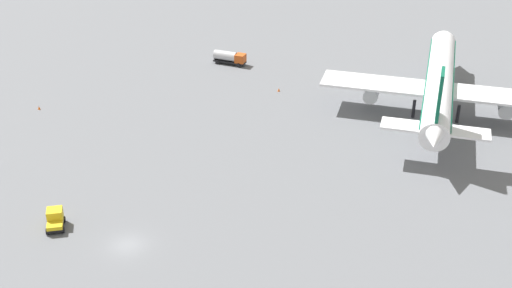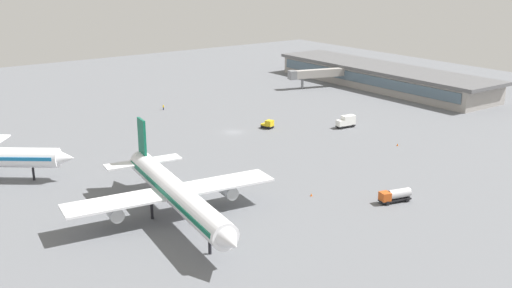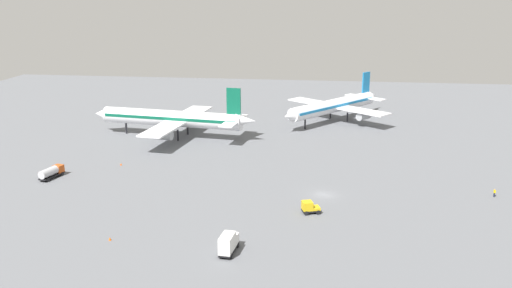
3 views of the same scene
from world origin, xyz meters
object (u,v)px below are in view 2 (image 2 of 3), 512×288
(catering_truck, at_px, (346,121))
(safety_cone_mid_apron, at_px, (397,145))
(baggage_tug, at_px, (268,124))
(ground_crew_worker, at_px, (163,107))
(airplane_taxiing, at_px, (175,192))
(fuel_truck, at_px, (395,195))
(safety_cone_near_gate, at_px, (311,195))

(catering_truck, xyz_separation_m, safety_cone_mid_apron, (-20.08, 1.91, -1.40))
(baggage_tug, bearing_deg, ground_crew_worker, -178.36)
(airplane_taxiing, distance_m, fuel_truck, 41.44)
(fuel_truck, xyz_separation_m, safety_cone_mid_apron, (24.39, -28.47, -1.09))
(safety_cone_near_gate, bearing_deg, baggage_tug, -27.52)
(airplane_taxiing, relative_size, safety_cone_near_gate, 79.26)
(fuel_truck, relative_size, safety_cone_mid_apron, 10.95)
(catering_truck, xyz_separation_m, baggage_tug, (11.84, 17.90, -0.54))
(catering_truck, relative_size, safety_cone_mid_apron, 9.59)
(ground_crew_worker, bearing_deg, safety_cone_mid_apron, -0.46)
(catering_truck, distance_m, safety_cone_near_gate, 52.74)
(ground_crew_worker, distance_m, safety_cone_near_gate, 81.31)
(fuel_truck, relative_size, catering_truck, 1.14)
(baggage_tug, xyz_separation_m, safety_cone_near_gate, (-44.72, 23.31, -0.86))
(baggage_tug, relative_size, safety_cone_near_gate, 6.06)
(airplane_taxiing, xyz_separation_m, catering_truck, (27.61, -68.03, -3.57))
(catering_truck, height_order, baggage_tug, catering_truck)
(fuel_truck, relative_size, baggage_tug, 1.81)
(airplane_taxiing, relative_size, fuel_truck, 7.24)
(fuel_truck, bearing_deg, safety_cone_near_gate, -33.20)
(baggage_tug, bearing_deg, safety_cone_near_gate, -46.07)
(catering_truck, relative_size, baggage_tug, 1.58)
(safety_cone_near_gate, height_order, safety_cone_mid_apron, same)
(fuel_truck, distance_m, safety_cone_near_gate, 15.90)
(airplane_taxiing, distance_m, safety_cone_mid_apron, 66.73)
(airplane_taxiing, height_order, baggage_tug, airplane_taxiing)
(catering_truck, bearing_deg, safety_cone_near_gate, 44.01)
(airplane_taxiing, xyz_separation_m, fuel_truck, (-16.87, -37.65, -3.88))
(ground_crew_worker, bearing_deg, safety_cone_near_gate, -30.87)
(baggage_tug, distance_m, ground_crew_worker, 38.31)
(airplane_taxiing, height_order, catering_truck, airplane_taxiing)
(ground_crew_worker, relative_size, safety_cone_mid_apron, 2.78)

